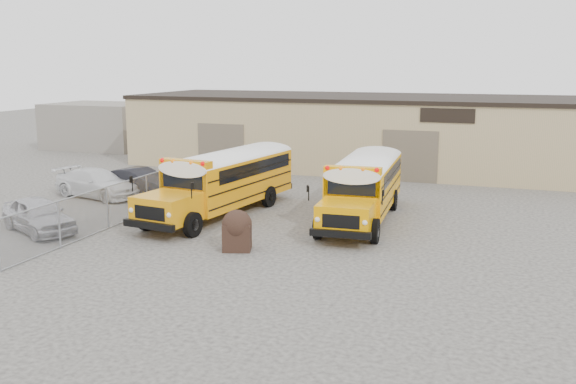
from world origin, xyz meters
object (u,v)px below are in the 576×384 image
(school_bus_right, at_px, (382,163))
(car_silver, at_px, (38,215))
(car_white, at_px, (97,183))
(school_bus_left, at_px, (286,160))
(tarp_bundle, at_px, (237,230))
(car_dark, at_px, (140,182))

(school_bus_right, relative_size, car_silver, 2.29)
(school_bus_right, xyz_separation_m, car_white, (-13.56, -5.87, -0.89))
(school_bus_left, height_order, tarp_bundle, school_bus_left)
(school_bus_right, relative_size, car_white, 1.96)
(school_bus_left, relative_size, car_dark, 2.36)
(car_silver, xyz_separation_m, car_white, (-2.05, 6.72, -0.00))
(tarp_bundle, bearing_deg, school_bus_left, 100.96)
(school_bus_right, xyz_separation_m, tarp_bundle, (-2.83, -12.20, -0.83))
(car_silver, height_order, car_white, car_silver)
(school_bus_left, xyz_separation_m, car_silver, (-6.50, -11.59, -0.96))
(school_bus_right, distance_m, car_silver, 17.08)
(school_bus_right, relative_size, tarp_bundle, 6.35)
(school_bus_left, height_order, car_silver, school_bus_left)
(school_bus_left, relative_size, school_bus_right, 1.05)
(school_bus_right, bearing_deg, school_bus_left, -168.72)
(car_white, bearing_deg, school_bus_left, -48.47)
(school_bus_left, distance_m, school_bus_right, 5.10)
(tarp_bundle, bearing_deg, car_silver, -177.46)
(school_bus_left, bearing_deg, car_silver, -119.30)
(car_silver, bearing_deg, school_bus_left, -3.17)
(tarp_bundle, relative_size, car_silver, 0.36)
(school_bus_left, xyz_separation_m, tarp_bundle, (2.17, -11.20, -0.90))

